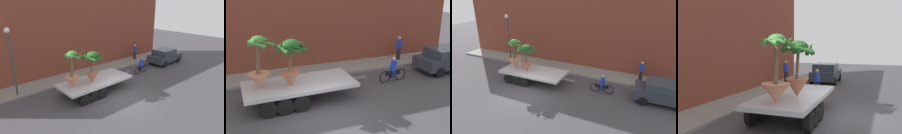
# 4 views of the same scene
# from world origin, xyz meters

# --- Properties ---
(ground_plane) EXTENTS (60.00, 60.00, 0.00)m
(ground_plane) POSITION_xyz_m (0.00, 0.00, 0.00)
(ground_plane) COLOR #423F44
(sidewalk) EXTENTS (24.00, 2.20, 0.15)m
(sidewalk) POSITION_xyz_m (0.00, 6.10, 0.07)
(sidewalk) COLOR gray
(sidewalk) RESTS_ON ground
(building_facade) EXTENTS (24.00, 1.20, 7.39)m
(building_facade) POSITION_xyz_m (0.00, 7.80, 3.69)
(building_facade) COLOR brown
(building_facade) RESTS_ON ground
(flatbed_trailer) EXTENTS (6.53, 2.62, 0.98)m
(flatbed_trailer) POSITION_xyz_m (-1.00, 2.39, 0.76)
(flatbed_trailer) COLOR #B7BABF
(flatbed_trailer) RESTS_ON ground
(potted_palm_rear) EXTENTS (1.64, 1.59, 2.30)m
(potted_palm_rear) POSITION_xyz_m (-1.19, 2.11, 2.16)
(potted_palm_rear) COLOR #B26647
(potted_palm_rear) RESTS_ON flatbed_trailer
(potted_palm_middle) EXTENTS (1.36, 1.33, 2.52)m
(potted_palm_middle) POSITION_xyz_m (-2.61, 2.41, 1.97)
(potted_palm_middle) COLOR tan
(potted_palm_middle) RESTS_ON flatbed_trailer
(cyclist) EXTENTS (1.84, 0.36, 1.54)m
(cyclist) POSITION_xyz_m (5.03, 2.98, 0.67)
(cyclist) COLOR black
(cyclist) RESTS_ON ground
(parked_car) EXTENTS (4.15, 2.12, 1.58)m
(parked_car) POSITION_xyz_m (9.32, 3.40, 0.83)
(parked_car) COLOR #2D333D
(parked_car) RESTS_ON ground
(pedestrian_near_gate) EXTENTS (0.36, 0.36, 1.71)m
(pedestrian_near_gate) POSITION_xyz_m (7.48, 6.19, 1.04)
(pedestrian_near_gate) COLOR black
(pedestrian_near_gate) RESTS_ON sidewalk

